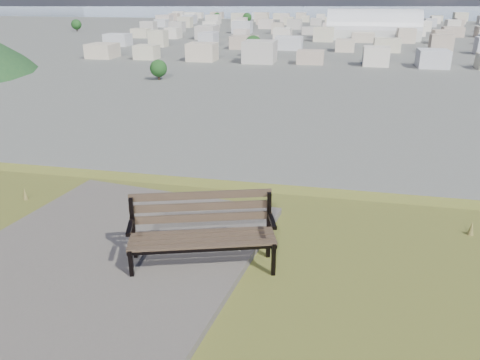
# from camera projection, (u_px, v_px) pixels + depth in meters

# --- Properties ---
(park_bench) EXTENTS (1.67, 0.97, 0.84)m
(park_bench) POSITION_uv_depth(u_px,v_px,m) (202.00, 228.00, 5.18)
(park_bench) COLOR #403325
(park_bench) RESTS_ON hilltop_mesa
(gravel_patch) EXTENTS (3.79, 4.97, 0.09)m
(gravel_patch) POSITION_uv_depth(u_px,v_px,m) (84.00, 276.00, 5.08)
(gravel_patch) COLOR #5F5952
(gravel_patch) RESTS_ON hilltop_mesa
(arena) EXTENTS (57.38, 24.43, 24.19)m
(arena) POSITION_uv_depth(u_px,v_px,m) (372.00, 30.00, 296.94)
(arena) COLOR beige
(arena) RESTS_ON ground
(city_blocks) EXTENTS (395.00, 361.00, 7.00)m
(city_blocks) POSITION_uv_depth(u_px,v_px,m) (343.00, 26.00, 369.71)
(city_blocks) COLOR beige
(city_blocks) RESTS_ON ground
(city_trees) EXTENTS (406.52, 387.20, 9.98)m
(city_trees) POSITION_uv_depth(u_px,v_px,m) (301.00, 30.00, 305.77)
(city_trees) COLOR #37271B
(city_trees) RESTS_ON ground
(bay_water) EXTENTS (2400.00, 700.00, 0.12)m
(bay_water) POSITION_uv_depth(u_px,v_px,m) (344.00, 9.00, 830.00)
(bay_water) COLOR gray
(bay_water) RESTS_ON ground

